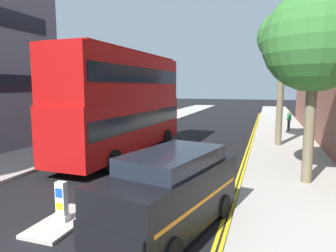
% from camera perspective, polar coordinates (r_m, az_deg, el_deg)
% --- Properties ---
extents(sidewalk_right, '(4.00, 80.00, 0.14)m').
position_cam_1_polar(sidewalk_right, '(19.87, 21.51, -3.88)').
color(sidewalk_right, '#ADA89E').
rests_on(sidewalk_right, ground).
extents(sidewalk_left, '(4.00, 80.00, 0.14)m').
position_cam_1_polar(sidewalk_left, '(23.09, -12.69, -2.01)').
color(sidewalk_left, '#ADA89E').
rests_on(sidewalk_left, ground).
extents(kerb_line_outer, '(0.10, 56.00, 0.01)m').
position_cam_1_polar(kerb_line_outer, '(17.91, 15.09, -5.03)').
color(kerb_line_outer, yellow).
rests_on(kerb_line_outer, ground).
extents(kerb_line_inner, '(0.10, 56.00, 0.01)m').
position_cam_1_polar(kerb_line_inner, '(17.92, 14.58, -5.00)').
color(kerb_line_inner, yellow).
rests_on(kerb_line_inner, ground).
extents(traffic_island, '(1.10, 2.20, 0.10)m').
position_cam_1_polar(traffic_island, '(9.28, -19.38, -16.82)').
color(traffic_island, '#ADA89E').
rests_on(traffic_island, ground).
extents(keep_left_bollard, '(0.36, 0.28, 1.11)m').
position_cam_1_polar(keep_left_bollard, '(9.07, -19.55, -13.60)').
color(keep_left_bollard, silver).
rests_on(keep_left_bollard, traffic_island).
extents(double_decker_bus_away, '(3.06, 10.88, 5.64)m').
position_cam_1_polar(double_decker_bus_away, '(16.71, -8.32, 4.75)').
color(double_decker_bus_away, '#B20F0F').
rests_on(double_decker_bus_away, ground).
extents(taxi_minivan, '(2.95, 5.12, 2.12)m').
position_cam_1_polar(taxi_minivan, '(8.01, 0.09, -12.47)').
color(taxi_minivan, black).
rests_on(taxi_minivan, ground).
extents(pedestrian_far, '(0.34, 0.22, 1.62)m').
position_cam_1_polar(pedestrian_far, '(27.17, 22.00, 0.98)').
color(pedestrian_far, '#2D2D38').
rests_on(pedestrian_far, sidewalk_right).
extents(street_tree_near, '(3.07, 3.07, 8.22)m').
position_cam_1_polar(street_tree_near, '(20.18, 21.03, 15.28)').
color(street_tree_near, '#6B6047').
rests_on(street_tree_near, sidewalk_right).
extents(street_tree_mid, '(3.74, 3.74, 7.21)m').
position_cam_1_polar(street_tree_mid, '(12.55, 26.10, 14.22)').
color(street_tree_mid, '#6B6047').
rests_on(street_tree_mid, sidewalk_right).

